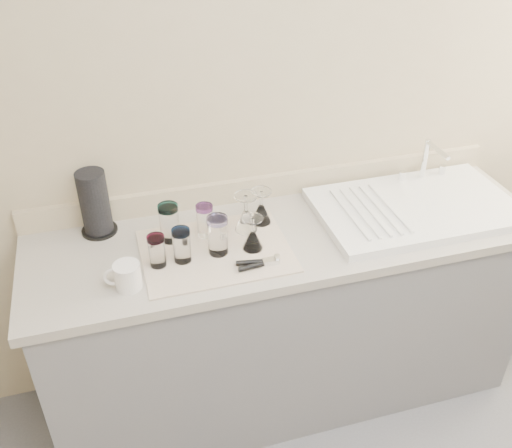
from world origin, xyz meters
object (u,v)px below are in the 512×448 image
object	(u,v)px
goblet_front_left	(253,238)
sink_unit	(416,207)
tumbler_blue	(182,245)
goblet_back_left	(246,218)
can_opener	(258,263)
tumbler_magenta	(157,251)
goblet_back_right	(261,211)
white_mug	(127,276)
paper_towel_roll	(95,204)
tumbler_cyan	(169,223)
tumbler_purple	(205,220)
tumbler_lavender	(218,235)

from	to	relation	value
goblet_front_left	sink_unit	bearing A→B (deg)	5.76
tumbler_blue	goblet_back_left	distance (m)	0.30
can_opener	tumbler_magenta	bearing A→B (deg)	163.04
goblet_back_right	white_mug	distance (m)	0.61
tumbler_magenta	paper_towel_roll	size ratio (longest dim) A/B	0.47
tumbler_magenta	goblet_front_left	xyz separation A→B (m)	(0.36, 0.00, -0.02)
tumbler_blue	paper_towel_roll	bearing A→B (deg)	134.59
tumbler_blue	tumbler_magenta	bearing A→B (deg)	-178.30
tumbler_blue	can_opener	world-z (taller)	tumbler_blue
tumbler_cyan	can_opener	size ratio (longest dim) A/B	0.98
sink_unit	tumbler_purple	world-z (taller)	sink_unit
tumbler_cyan	tumbler_lavender	bearing A→B (deg)	-39.66
goblet_front_left	paper_towel_roll	world-z (taller)	paper_towel_roll
goblet_front_left	can_opener	size ratio (longest dim) A/B	0.87
can_opener	goblet_back_left	bearing A→B (deg)	85.33
tumbler_blue	can_opener	distance (m)	0.28
goblet_back_left	goblet_front_left	xyz separation A→B (m)	(-0.01, -0.13, -0.01)
tumbler_magenta	sink_unit	bearing A→B (deg)	4.02
sink_unit	white_mug	distance (m)	1.21
tumbler_magenta	white_mug	size ratio (longest dim) A/B	0.92
paper_towel_roll	tumbler_blue	bearing A→B (deg)	-45.41
tumbler_purple	goblet_back_left	xyz separation A→B (m)	(0.16, -0.01, -0.01)
tumbler_lavender	goblet_front_left	distance (m)	0.13
tumbler_purple	paper_towel_roll	bearing A→B (deg)	159.24
tumbler_lavender	sink_unit	bearing A→B (deg)	4.21
goblet_back_right	paper_towel_roll	distance (m)	0.64
tumbler_blue	white_mug	distance (m)	0.23
sink_unit	tumbler_lavender	size ratio (longest dim) A/B	5.34
tumbler_blue	goblet_back_left	size ratio (longest dim) A/B	0.85
tumbler_magenta	tumbler_lavender	bearing A→B (deg)	3.31
tumbler_lavender	goblet_back_right	xyz separation A→B (m)	(0.21, 0.15, -0.03)
tumbler_magenta	goblet_back_right	bearing A→B (deg)	20.68
goblet_back_left	tumbler_lavender	bearing A→B (deg)	-140.08
goblet_front_left	tumbler_cyan	bearing A→B (deg)	153.89
tumbler_cyan	goblet_back_left	world-z (taller)	goblet_back_left
tumbler_magenta	tumbler_purple	bearing A→B (deg)	34.22
tumbler_blue	goblet_front_left	size ratio (longest dim) A/B	0.98
tumbler_magenta	goblet_back_left	bearing A→B (deg)	19.54
tumbler_magenta	tumbler_lavender	size ratio (longest dim) A/B	0.81
tumbler_cyan	tumbler_magenta	xyz separation A→B (m)	(-0.07, -0.14, -0.01)
can_opener	paper_towel_roll	xyz separation A→B (m)	(-0.54, 0.39, 0.11)
tumbler_purple	tumbler_blue	xyz separation A→B (m)	(-0.11, -0.14, 0.00)
tumbler_magenta	goblet_back_left	distance (m)	0.39
tumbler_purple	tumbler_magenta	xyz separation A→B (m)	(-0.20, -0.14, -0.00)
tumbler_purple	tumbler_blue	distance (m)	0.18
can_opener	white_mug	distance (m)	0.46
tumbler_magenta	paper_towel_roll	bearing A→B (deg)	123.61
tumbler_cyan	can_opener	bearing A→B (deg)	-41.90
white_mug	goblet_back_right	bearing A→B (deg)	24.16
tumbler_lavender	paper_towel_roll	bearing A→B (deg)	146.57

